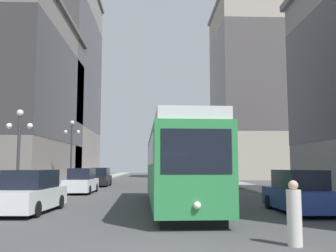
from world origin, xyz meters
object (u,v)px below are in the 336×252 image
(parked_car_right_far, at_px, (299,193))
(parked_car_left_far, at_px, (81,182))
(streetcar, at_px, (176,164))
(pedestrian_crossing_near, at_px, (294,215))
(parked_car_left_near, at_px, (31,193))
(lamp_post_left_far, at_px, (72,143))
(lamp_post_left_near, at_px, (19,140))
(parked_car_left_mid, at_px, (100,178))
(transit_bus, at_px, (195,166))

(parked_car_right_far, xyz_separation_m, parked_car_left_far, (-11.51, 11.96, -0.00))
(streetcar, bearing_deg, pedestrian_crossing_near, -76.93)
(parked_car_left_near, xyz_separation_m, lamp_post_left_far, (-1.90, 16.50, 3.10))
(parked_car_left_far, bearing_deg, lamp_post_left_near, -103.20)
(pedestrian_crossing_near, relative_size, lamp_post_left_near, 0.33)
(parked_car_left_mid, bearing_deg, transit_bus, -0.90)
(parked_car_left_far, bearing_deg, streetcar, -54.93)
(parked_car_left_near, bearing_deg, transit_bus, 68.68)
(parked_car_left_mid, relative_size, lamp_post_left_far, 0.77)
(parked_car_left_near, distance_m, lamp_post_left_far, 16.90)
(parked_car_left_near, height_order, parked_car_left_mid, same)
(parked_car_left_near, relative_size, parked_car_left_mid, 1.11)
(streetcar, distance_m, parked_car_left_far, 11.39)
(parked_car_left_mid, xyz_separation_m, lamp_post_left_near, (-1.90, -17.20, 2.54))
(lamp_post_left_far, bearing_deg, parked_car_left_far, -69.49)
(parked_car_left_far, xyz_separation_m, pedestrian_crossing_near, (8.83, -18.53, -0.09))
(transit_bus, bearing_deg, lamp_post_left_far, -159.26)
(streetcar, bearing_deg, lamp_post_left_far, 118.26)
(streetcar, relative_size, parked_car_right_far, 3.03)
(parked_car_left_near, distance_m, pedestrian_crossing_near, 11.33)
(streetcar, bearing_deg, parked_car_left_near, -163.64)
(pedestrian_crossing_near, bearing_deg, parked_car_left_mid, 141.48)
(parked_car_left_far, bearing_deg, parked_car_right_far, -45.48)
(parked_car_right_far, bearing_deg, lamp_post_left_far, -51.46)
(parked_car_left_mid, relative_size, pedestrian_crossing_near, 2.75)
(pedestrian_crossing_near, bearing_deg, parked_car_left_near, 175.14)
(transit_bus, bearing_deg, pedestrian_crossing_near, -90.39)
(lamp_post_left_near, bearing_deg, lamp_post_left_far, 90.00)
(transit_bus, height_order, parked_car_left_mid, transit_bus)
(lamp_post_left_far, bearing_deg, streetcar, -60.04)
(streetcar, xyz_separation_m, parked_car_left_far, (-6.41, 9.33, -1.26))
(streetcar, bearing_deg, parked_car_right_far, -28.89)
(transit_bus, relative_size, lamp_post_left_near, 2.49)
(pedestrian_crossing_near, bearing_deg, parked_car_right_far, 101.77)
(parked_car_left_near, bearing_deg, lamp_post_left_far, 99.67)
(transit_bus, bearing_deg, parked_car_left_far, -134.83)
(streetcar, relative_size, parked_car_left_far, 3.06)
(streetcar, relative_size, pedestrian_crossing_near, 8.90)
(transit_bus, distance_m, parked_car_left_mid, 9.43)
(parked_car_left_near, xyz_separation_m, parked_car_right_far, (11.51, -0.53, -0.00))
(lamp_post_left_far, bearing_deg, parked_car_left_near, -83.42)
(streetcar, distance_m, lamp_post_left_near, 8.56)
(parked_car_right_far, distance_m, lamp_post_left_near, 14.29)
(parked_car_left_mid, xyz_separation_m, pedestrian_crossing_near, (8.83, -28.00, -0.09))
(parked_car_left_mid, distance_m, lamp_post_left_far, 5.70)
(parked_car_left_near, bearing_deg, lamp_post_left_near, 120.39)
(transit_bus, distance_m, parked_car_right_far, 21.28)
(pedestrian_crossing_near, bearing_deg, transit_bus, 122.88)
(pedestrian_crossing_near, xyz_separation_m, lamp_post_left_far, (-10.73, 23.61, 3.19))
(pedestrian_crossing_near, bearing_deg, lamp_post_left_near, 168.81)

